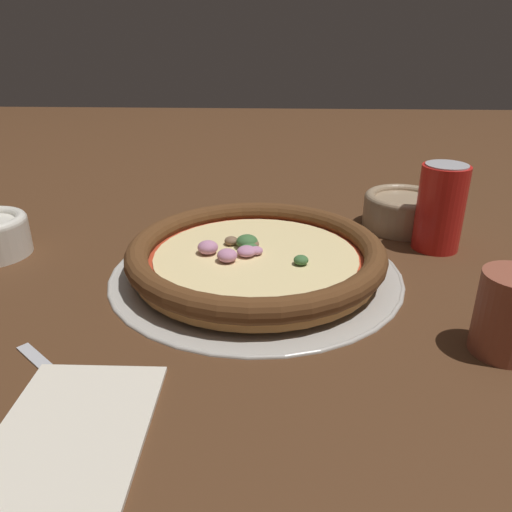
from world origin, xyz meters
TOP-DOWN VIEW (x-y plane):
  - ground_plane at (0.00, 0.00)m, footprint 3.00×3.00m
  - pizza_tray at (0.00, 0.00)m, footprint 0.38×0.38m
  - pizza at (-0.00, -0.00)m, footprint 0.33×0.33m
  - bowl_near at (-0.18, 0.23)m, footprint 0.12×0.12m
  - drinking_cup at (0.16, 0.25)m, footprint 0.06×0.06m
  - napkin at (0.29, -0.13)m, footprint 0.16×0.12m
  - fork at (0.24, -0.16)m, footprint 0.12×0.13m
  - beverage_can at (-0.10, 0.26)m, footprint 0.07×0.07m

SIDE VIEW (x-z plane):
  - ground_plane at x=0.00m, z-range 0.00..0.00m
  - fork at x=0.24m, z-range 0.00..0.00m
  - pizza_tray at x=0.00m, z-range 0.00..0.01m
  - napkin at x=0.29m, z-range 0.00..0.01m
  - pizza at x=0.00m, z-range 0.01..0.05m
  - bowl_near at x=-0.18m, z-range 0.00..0.06m
  - drinking_cup at x=0.16m, z-range 0.00..0.08m
  - beverage_can at x=-0.10m, z-range 0.00..0.12m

